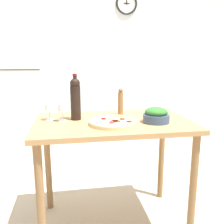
# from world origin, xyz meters

# --- Properties ---
(ground_plane) EXTENTS (14.00, 14.00, 0.00)m
(ground_plane) POSITION_xyz_m (0.00, 0.00, 0.00)
(ground_plane) COLOR #BCAD93
(wall_back) EXTENTS (6.40, 0.08, 2.60)m
(wall_back) POSITION_xyz_m (0.00, 2.06, 1.30)
(wall_back) COLOR silver
(wall_back) RESTS_ON ground_plane
(refrigerator) EXTENTS (0.72, 0.71, 1.72)m
(refrigerator) POSITION_xyz_m (-1.02, 1.67, 0.86)
(refrigerator) COLOR silver
(refrigerator) RESTS_ON ground_plane
(prep_counter) EXTENTS (1.20, 0.76, 0.90)m
(prep_counter) POSITION_xyz_m (0.00, 0.00, 0.77)
(prep_counter) COLOR #A87A4C
(prep_counter) RESTS_ON ground_plane
(wine_bottle) EXTENTS (0.08, 0.08, 0.36)m
(wine_bottle) POSITION_xyz_m (-0.28, 0.08, 1.08)
(wine_bottle) COLOR black
(wine_bottle) RESTS_ON prep_counter
(wine_glass_near) EXTENTS (0.07, 0.07, 0.14)m
(wine_glass_near) POSITION_xyz_m (-0.38, 0.04, 1.00)
(wine_glass_near) COLOR silver
(wine_glass_near) RESTS_ON prep_counter
(wine_glass_far) EXTENTS (0.07, 0.07, 0.14)m
(wine_glass_far) POSITION_xyz_m (-0.49, 0.10, 1.00)
(wine_glass_far) COLOR silver
(wine_glass_far) RESTS_ON prep_counter
(pepper_mill) EXTENTS (0.05, 0.05, 0.23)m
(pepper_mill) POSITION_xyz_m (0.10, 0.18, 1.01)
(pepper_mill) COLOR olive
(pepper_mill) RESTS_ON prep_counter
(salad_bowl) EXTENTS (0.20, 0.20, 0.12)m
(salad_bowl) POSITION_xyz_m (0.31, -0.11, 0.96)
(salad_bowl) COLOR #384C6B
(salad_bowl) RESTS_ON prep_counter
(homemade_pizza) EXTENTS (0.36, 0.36, 0.03)m
(homemade_pizza) POSITION_xyz_m (-0.02, -0.11, 0.92)
(homemade_pizza) COLOR #DBC189
(homemade_pizza) RESTS_ON prep_counter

